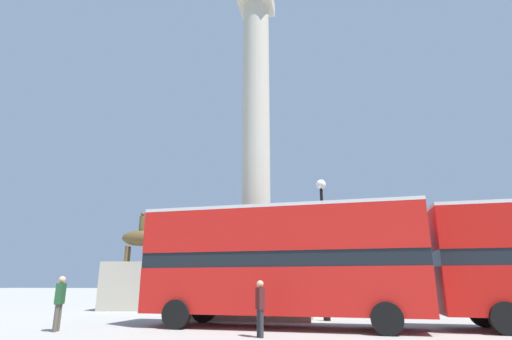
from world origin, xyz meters
TOP-DOWN VIEW (x-y plane):
  - ground_plane at (0.00, 0.00)m, footprint 200.00×200.00m
  - monument_column at (0.00, 0.00)m, footprint 5.58×5.58m
  - bus_a at (1.87, -4.95)m, footprint 10.33×3.47m
  - equestrian_statue at (-8.01, 3.47)m, footprint 4.24×3.37m
  - street_lamp at (3.42, -1.72)m, footprint 0.45×0.45m
  - pedestrian_near_lamp at (1.52, -7.58)m, footprint 0.35×0.46m
  - pedestrian_by_plinth at (-5.45, -7.36)m, footprint 0.31×0.50m

SIDE VIEW (x-z plane):
  - ground_plane at x=0.00m, z-range 0.00..0.00m
  - pedestrian_near_lamp at x=1.52m, z-range 0.09..1.73m
  - pedestrian_by_plinth at x=-5.45m, z-range 0.13..1.92m
  - equestrian_statue at x=-8.01m, z-range -1.32..4.64m
  - bus_a at x=1.87m, z-range 0.23..4.55m
  - street_lamp at x=3.42m, z-range 0.53..6.78m
  - monument_column at x=0.00m, z-range -4.60..15.01m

